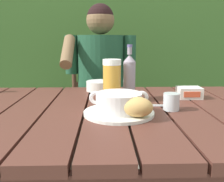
# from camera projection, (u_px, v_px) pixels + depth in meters

# --- Properties ---
(dining_table) EXTENTS (1.43, 0.95, 0.73)m
(dining_table) POSITION_uv_depth(u_px,v_px,m) (106.00, 127.00, 1.05)
(dining_table) COLOR #4F2920
(dining_table) RESTS_ON ground_plane
(hedge_backdrop) EXTENTS (3.25, 0.87, 1.61)m
(hedge_backdrop) POSITION_uv_depth(u_px,v_px,m) (117.00, 60.00, 2.79)
(hedge_backdrop) COLOR #345724
(hedge_backdrop) RESTS_ON ground_plane
(chair_near_diner) EXTENTS (0.49, 0.46, 1.01)m
(chair_near_diner) POSITION_uv_depth(u_px,v_px,m) (102.00, 107.00, 1.98)
(chair_near_diner) COLOR #492C1F
(chair_near_diner) RESTS_ON ground_plane
(person_eating) EXTENTS (0.48, 0.47, 1.25)m
(person_eating) POSITION_uv_depth(u_px,v_px,m) (101.00, 81.00, 1.74)
(person_eating) COLOR #1E4A31
(person_eating) RESTS_ON ground_plane
(serving_plate) EXTENTS (0.27, 0.27, 0.01)m
(serving_plate) POSITION_uv_depth(u_px,v_px,m) (120.00, 113.00, 0.95)
(serving_plate) COLOR white
(serving_plate) RESTS_ON dining_table
(soup_bowl) EXTENTS (0.22, 0.17, 0.08)m
(soup_bowl) POSITION_uv_depth(u_px,v_px,m) (120.00, 102.00, 0.94)
(soup_bowl) COLOR white
(soup_bowl) RESTS_ON serving_plate
(bread_roll) EXTENTS (0.13, 0.11, 0.07)m
(bread_roll) POSITION_uv_depth(u_px,v_px,m) (138.00, 107.00, 0.88)
(bread_roll) COLOR tan
(bread_roll) RESTS_ON serving_plate
(beer_glass) EXTENTS (0.08, 0.08, 0.19)m
(beer_glass) POSITION_uv_depth(u_px,v_px,m) (113.00, 81.00, 1.13)
(beer_glass) COLOR gold
(beer_glass) RESTS_ON dining_table
(beer_bottle) EXTENTS (0.06, 0.06, 0.26)m
(beer_bottle) POSITION_uv_depth(u_px,v_px,m) (130.00, 76.00, 1.18)
(beer_bottle) COLOR gray
(beer_bottle) RESTS_ON dining_table
(water_glass_small) EXTENTS (0.06, 0.06, 0.07)m
(water_glass_small) POSITION_uv_depth(u_px,v_px,m) (172.00, 102.00, 1.00)
(water_glass_small) COLOR silver
(water_glass_small) RESTS_ON dining_table
(butter_tub) EXTENTS (0.11, 0.09, 0.05)m
(butter_tub) POSITION_uv_depth(u_px,v_px,m) (190.00, 93.00, 1.21)
(butter_tub) COLOR white
(butter_tub) RESTS_ON dining_table
(table_knife) EXTENTS (0.15, 0.03, 0.01)m
(table_knife) POSITION_uv_depth(u_px,v_px,m) (148.00, 105.00, 1.07)
(table_knife) COLOR silver
(table_knife) RESTS_ON dining_table
(diner_bowl) EXTENTS (0.15, 0.15, 0.05)m
(diner_bowl) POSITION_uv_depth(u_px,v_px,m) (101.00, 86.00, 1.39)
(diner_bowl) COLOR white
(diner_bowl) RESTS_ON dining_table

